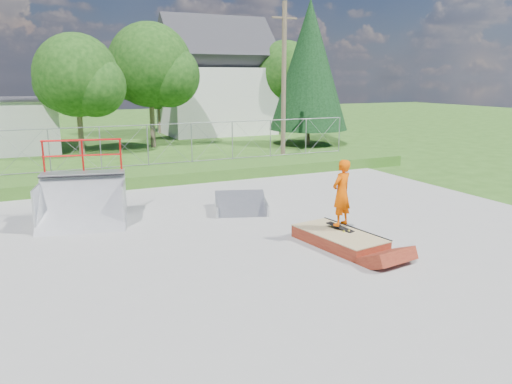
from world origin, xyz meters
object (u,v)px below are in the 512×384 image
Objects in this scene: grind_box at (339,239)px; skater at (341,195)px; quarter_pipe at (81,185)px; flat_bank_ramp at (241,204)px.

grind_box is 1.52× the size of skater.
quarter_pipe is at bearing -57.25° from skater.
grind_box is 4.29m from flat_bank_ramp.
grind_box is at bearing 29.94° from skater.
flat_bank_ramp reaches higher than grind_box.
grind_box is 1.09× the size of quarter_pipe.
grind_box is 7.55m from quarter_pipe.
skater is at bearing 41.83° from grind_box.
skater is (5.98, -4.51, 0.07)m from quarter_pipe.
flat_bank_ramp is (4.83, -0.55, -0.97)m from quarter_pipe.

